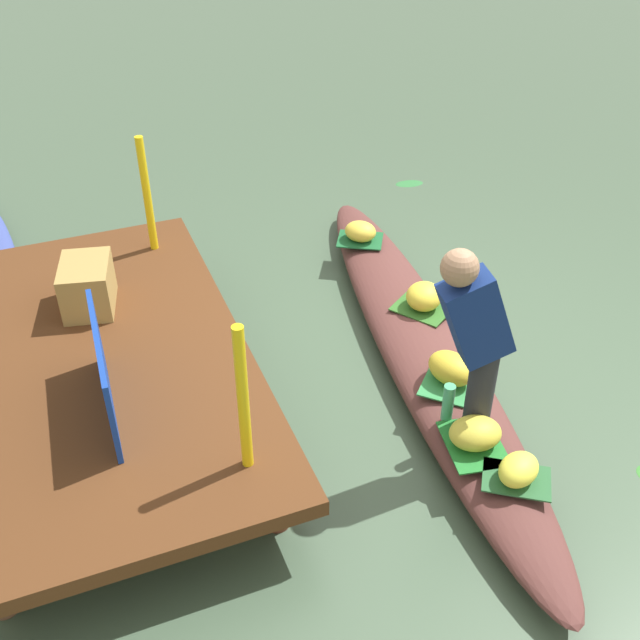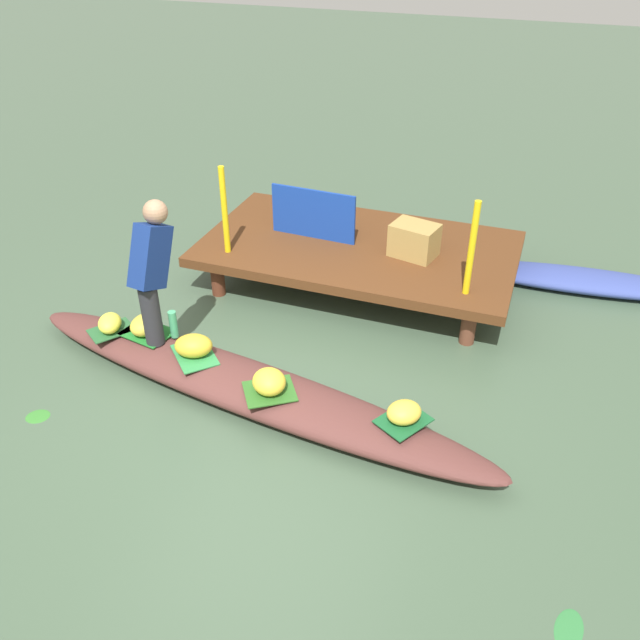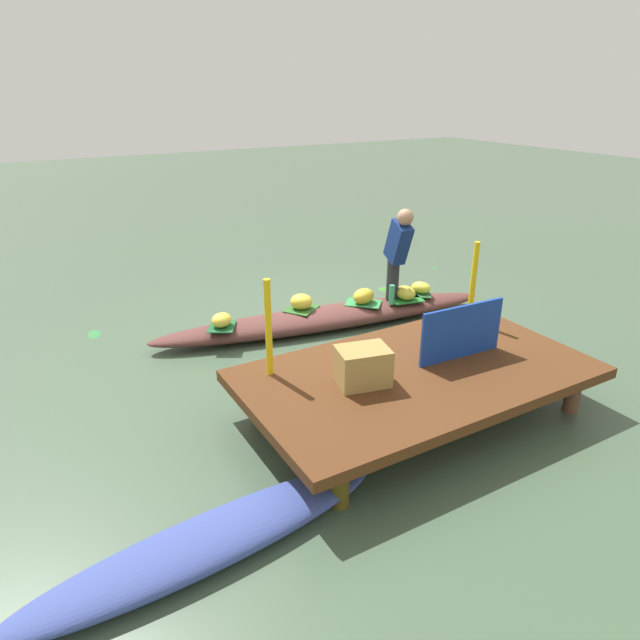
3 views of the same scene
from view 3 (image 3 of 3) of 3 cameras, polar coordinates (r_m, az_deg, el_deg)
The scene contains 24 objects.
canal_water at distance 7.14m, azimuth 0.77°, elevation -0.66°, with size 40.00×40.00×0.00m, color #415741.
dock_platform at distance 5.24m, azimuth 9.85°, elevation -5.54°, with size 3.20×1.80×0.45m.
vendor_boat at distance 7.09m, azimuth 0.78°, elevation 0.26°, with size 4.43×0.60×0.25m, color brown.
moored_boat at distance 4.01m, azimuth -11.10°, elevation -21.14°, with size 2.61×0.50×0.19m, color #394995.
leaf_mat_0 at distance 7.22m, azimuth 4.43°, elevation 1.73°, with size 0.44×0.30×0.01m, color #2F8544.
banana_bunch_0 at distance 7.19m, azimuth 4.45°, elevation 2.44°, with size 0.32×0.23×0.19m, color gold.
leaf_mat_1 at distance 7.67m, azimuth 10.17°, elevation 2.72°, with size 0.37×0.26×0.01m, color #285E32.
banana_bunch_1 at distance 7.64m, azimuth 10.21°, elevation 3.26°, with size 0.26×0.20×0.16m, color yellow.
leaf_mat_2 at distance 6.61m, azimuth -9.91°, elevation -0.64°, with size 0.37×0.29×0.01m, color #19582D.
banana_bunch_2 at distance 6.57m, azimuth -9.96°, elevation -0.00°, with size 0.26×0.22×0.16m, color yellow.
leaf_mat_3 at distance 7.42m, azimuth 8.64°, elevation 2.12°, with size 0.43×0.32×0.01m, color #21762C.
banana_bunch_3 at distance 7.39m, azimuth 8.68°, elevation 2.74°, with size 0.31×0.25×0.17m, color gold.
leaf_mat_4 at distance 7.02m, azimuth -1.90°, elevation 1.15°, with size 0.39×0.33×0.01m, color #2E6423.
banana_bunch_4 at distance 6.99m, azimuth -1.91°, elevation 1.88°, with size 0.28×0.26×0.19m, color yellow.
vendor_person at distance 7.12m, azimuth 7.91°, elevation 7.14°, with size 0.25×0.47×1.23m.
water_bottle at distance 7.20m, azimuth 7.29°, elevation 2.58°, with size 0.07×0.07×0.25m, color #45A670.
market_banner at distance 5.41m, azimuth 14.19°, elevation -1.17°, with size 0.92×0.03×0.53m, color #163A9B.
railing_post_west at distance 6.20m, azimuth 15.28°, elevation 3.67°, with size 0.06×0.06×0.89m, color yellow.
railing_post_east at distance 4.89m, azimuth -5.25°, elevation -0.82°, with size 0.06×0.06×0.89m, color yellow.
produce_crate at distance 4.84m, azimuth 4.36°, elevation -4.70°, with size 0.44×0.32×0.33m, color #A58445.
drifting_plant_0 at distance 7.46m, azimuth -21.94°, elevation -1.32°, with size 0.29×0.16×0.01m, color #2F763A.
drifting_plant_1 at distance 9.53m, azimuth 15.26°, elevation 4.68°, with size 0.20×0.16×0.01m, color #2A632D.
drifting_plant_2 at distance 9.59m, azimuth 11.55°, elevation 5.15°, with size 0.17×0.14×0.01m, color #37663D.
drifting_plant_3 at distance 8.50m, azimuth 6.51°, elevation 3.16°, with size 0.19×0.17×0.01m, color #357D2D.
Camera 3 is at (3.35, 5.62, 2.85)m, focal length 31.51 mm.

